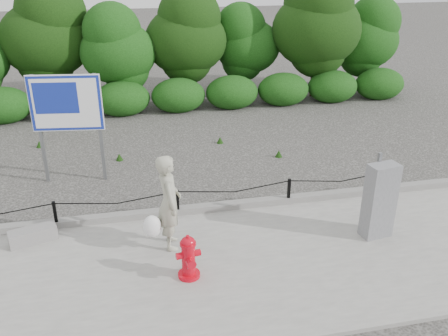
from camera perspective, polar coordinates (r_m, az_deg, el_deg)
name	(u,v)px	position (r m, az deg, el deg)	size (l,w,h in m)	color
ground	(178,218)	(10.38, -5.52, -5.99)	(90.00, 90.00, 0.00)	#2D2B28
sidewalk	(192,271)	(8.69, -3.85, -12.29)	(14.00, 4.00, 0.08)	gray
curb	(178,211)	(10.35, -5.58, -5.14)	(14.00, 0.22, 0.14)	slate
chain_barrier	(177,199)	(10.16, -5.62, -3.77)	(10.06, 0.06, 0.60)	black
treeline	(147,37)	(18.08, -9.29, 15.33)	(20.32, 3.72, 4.71)	black
fire_hydrant	(189,257)	(8.28, -4.28, -10.68)	(0.44, 0.46, 0.83)	red
pedestrian	(168,204)	(8.87, -6.74, -4.29)	(0.74, 0.69, 1.88)	#A2A18B
concrete_block	(33,235)	(10.04, -22.00, -7.49)	(0.89, 0.31, 0.28)	gray
utility_cabinet	(379,201)	(9.70, 18.19, -3.77)	(0.63, 0.46, 1.69)	gray
advertising_sign	(66,108)	(11.87, -18.44, 6.86)	(1.68, 0.34, 2.70)	slate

